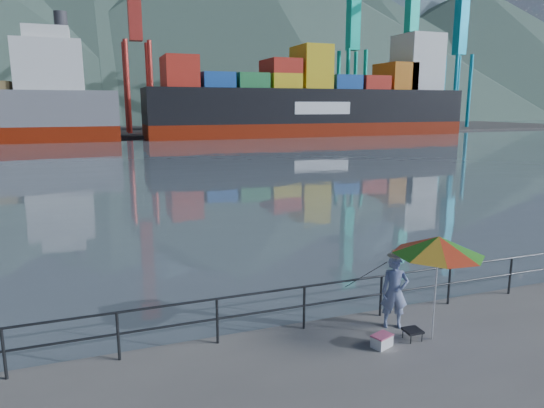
{
  "coord_description": "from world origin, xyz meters",
  "views": [
    {
      "loc": [
        -3.19,
        -7.62,
        4.97
      ],
      "look_at": [
        1.81,
        6.0,
        2.0
      ],
      "focal_mm": 32.0,
      "sensor_mm": 36.0,
      "label": 1
    }
  ],
  "objects": [
    {
      "name": "harbor_water",
      "position": [
        0.0,
        130.0,
        0.0
      ],
      "size": [
        500.0,
        280.0,
        0.0
      ],
      "primitive_type": "cube",
      "color": "slate",
      "rests_on": "ground"
    },
    {
      "name": "far_dock",
      "position": [
        10.0,
        93.0,
        0.0
      ],
      "size": [
        200.0,
        40.0,
        0.4
      ],
      "primitive_type": "cube",
      "color": "#514F4C",
      "rests_on": "ground"
    },
    {
      "name": "guardrail",
      "position": [
        0.0,
        1.7,
        0.52
      ],
      "size": [
        22.0,
        0.06,
        1.03
      ],
      "color": "#2D3033",
      "rests_on": "ground"
    },
    {
      "name": "mountains",
      "position": [
        38.82,
        207.75,
        35.55
      ],
      "size": [
        600.0,
        332.8,
        80.0
      ],
      "color": "#385147",
      "rests_on": "ground"
    },
    {
      "name": "port_cranes",
      "position": [
        31.0,
        84.0,
        16.0
      ],
      "size": [
        116.0,
        28.0,
        38.4
      ],
      "color": "red",
      "rests_on": "ground"
    },
    {
      "name": "container_stacks",
      "position": [
        33.78,
        94.05,
        3.15
      ],
      "size": [
        58.0,
        8.4,
        7.8
      ],
      "color": "gray",
      "rests_on": "ground"
    },
    {
      "name": "fisherman",
      "position": [
        2.95,
        1.09,
        0.83
      ],
      "size": [
        0.72,
        0.61,
        1.67
      ],
      "primitive_type": "imported",
      "rotation": [
        0.0,
        0.0,
        -0.42
      ],
      "color": "navy",
      "rests_on": "ground"
    },
    {
      "name": "beach_umbrella",
      "position": [
        3.39,
        0.27,
        2.11
      ],
      "size": [
        2.36,
        2.36,
        2.31
      ],
      "color": "white",
      "rests_on": "ground"
    },
    {
      "name": "folding_stool",
      "position": [
        2.98,
        0.4,
        0.13
      ],
      "size": [
        0.38,
        0.38,
        0.24
      ],
      "color": "black",
      "rests_on": "ground"
    },
    {
      "name": "cooler_bag",
      "position": [
        2.19,
        0.36,
        0.12
      ],
      "size": [
        0.49,
        0.41,
        0.24
      ],
      "primitive_type": "cube",
      "rotation": [
        0.0,
        0.0,
        0.36
      ],
      "color": "silver",
      "rests_on": "ground"
    },
    {
      "name": "fishing_rod",
      "position": [
        2.78,
        2.12,
        0.0
      ],
      "size": [
        0.09,
        1.74,
        1.22
      ],
      "primitive_type": "cylinder",
      "rotation": [
        0.96,
        0.0,
        0.04
      ],
      "color": "black",
      "rests_on": "ground"
    },
    {
      "name": "container_ship",
      "position": [
        34.17,
        70.24,
        5.86
      ],
      "size": [
        56.2,
        9.37,
        18.1
      ],
      "color": "maroon",
      "rests_on": "ground"
    }
  ]
}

